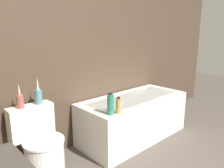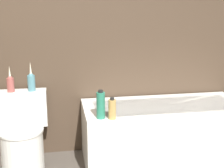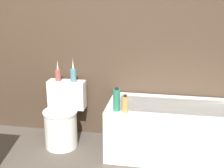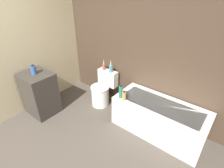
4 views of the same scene
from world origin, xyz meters
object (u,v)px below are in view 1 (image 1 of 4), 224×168
at_px(vase_gold, 20,100).
at_px(vase_silver, 38,95).
at_px(toilet, 41,149).
at_px(shampoo_bottle_short, 119,106).
at_px(bathtub, 134,117).
at_px(shampoo_bottle_tall, 110,104).

relative_size(vase_gold, vase_silver, 0.89).
bearing_deg(toilet, shampoo_bottle_short, -21.68).
height_order(toilet, vase_silver, vase_silver).
bearing_deg(bathtub, toilet, 178.61).
bearing_deg(shampoo_bottle_tall, toilet, 158.01).
bearing_deg(vase_silver, shampoo_bottle_tall, -37.49).
distance_m(toilet, vase_gold, 0.51).
distance_m(bathtub, vase_silver, 1.31).
relative_size(vase_gold, shampoo_bottle_tall, 1.01).
bearing_deg(shampoo_bottle_tall, shampoo_bottle_short, -19.34).
xyz_separation_m(shampoo_bottle_tall, shampoo_bottle_short, (0.09, -0.03, -0.03)).
distance_m(vase_silver, shampoo_bottle_tall, 0.73).
xyz_separation_m(toilet, shampoo_bottle_short, (0.75, -0.30, 0.33)).
height_order(bathtub, vase_gold, vase_gold).
bearing_deg(toilet, bathtub, -1.39).
relative_size(toilet, vase_silver, 2.58).
bearing_deg(toilet, vase_gold, 118.24).
xyz_separation_m(vase_gold, vase_silver, (0.18, 0.00, 0.01)).
height_order(bathtub, shampoo_bottle_tall, shampoo_bottle_tall).
relative_size(vase_silver, shampoo_bottle_tall, 1.14).
relative_size(vase_gold, shampoo_bottle_short, 1.33).
relative_size(bathtub, vase_silver, 5.56).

